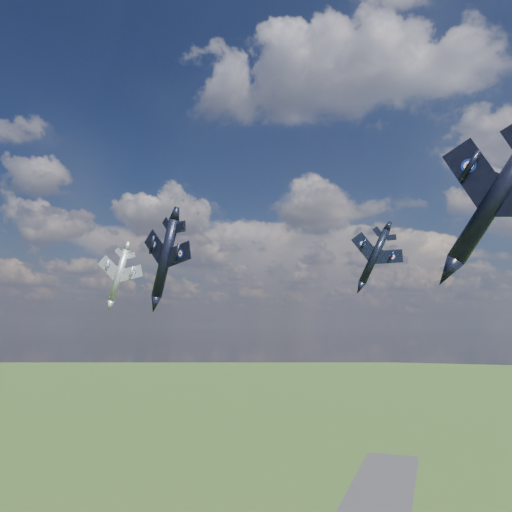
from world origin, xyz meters
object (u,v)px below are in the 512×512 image
(jet_right_navy, at_px, (496,198))
(jet_high_navy, at_px, (374,256))
(jet_left_silver, at_px, (119,275))
(jet_lead_navy, at_px, (165,258))

(jet_right_navy, relative_size, jet_high_navy, 0.94)
(jet_high_navy, relative_size, jet_left_silver, 1.03)
(jet_right_navy, bearing_deg, jet_lead_navy, 166.11)
(jet_high_navy, bearing_deg, jet_right_navy, -84.11)
(jet_lead_navy, distance_m, jet_high_navy, 43.35)
(jet_high_navy, bearing_deg, jet_lead_navy, -130.31)
(jet_lead_navy, xyz_separation_m, jet_high_navy, (22.63, 36.75, 4.01))
(jet_lead_navy, bearing_deg, jet_high_navy, 79.13)
(jet_lead_navy, relative_size, jet_right_navy, 1.02)
(jet_right_navy, height_order, jet_high_navy, jet_high_navy)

